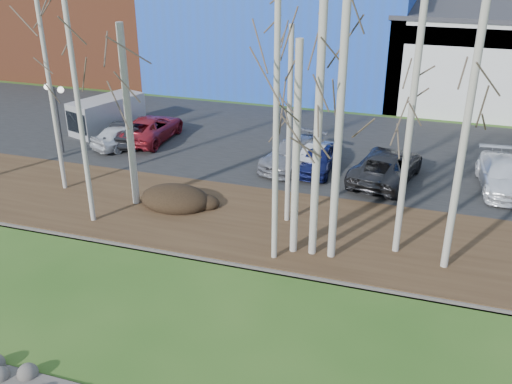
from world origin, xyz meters
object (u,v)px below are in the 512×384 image
(car_4, at_px, (318,159))
(car_6, at_px, (386,166))
(van_grey, at_px, (105,115))
(car_0, at_px, (125,135))
(car_3, at_px, (293,153))
(car_2, at_px, (151,128))
(street_lamp, at_px, (56,100))
(car_7, at_px, (503,175))
(car_5, at_px, (315,153))
(car_1, at_px, (127,132))

(car_4, xyz_separation_m, car_6, (3.59, -0.14, 0.12))
(van_grey, bearing_deg, car_0, -20.02)
(car_0, height_order, car_3, car_3)
(car_0, distance_m, car_4, 11.71)
(car_2, height_order, van_grey, van_grey)
(street_lamp, relative_size, car_7, 0.77)
(street_lamp, bearing_deg, car_5, 27.42)
(street_lamp, distance_m, van_grey, 4.80)
(car_7, bearing_deg, car_1, 173.73)
(car_2, relative_size, car_3, 1.08)
(car_5, bearing_deg, car_3, 34.44)
(car_7, bearing_deg, car_3, 175.77)
(car_3, height_order, car_5, car_3)
(car_1, xyz_separation_m, car_6, (15.55, -1.03, 0.12))
(street_lamp, height_order, car_3, street_lamp)
(car_6, relative_size, van_grey, 1.12)
(car_1, distance_m, van_grey, 3.01)
(car_4, xyz_separation_m, van_grey, (-14.46, 2.55, 0.36))
(car_0, relative_size, car_1, 1.01)
(car_5, bearing_deg, van_grey, -1.26)
(street_lamp, height_order, car_0, street_lamp)
(car_1, xyz_separation_m, car_4, (11.96, -0.89, -0.00))
(car_0, distance_m, car_5, 11.36)
(car_7, xyz_separation_m, van_grey, (-23.64, 2.00, 0.30))
(street_lamp, distance_m, car_3, 13.57)
(car_1, xyz_separation_m, car_3, (10.48, -0.55, 0.04))
(street_lamp, height_order, car_5, street_lamp)
(street_lamp, distance_m, car_4, 14.97)
(car_1, bearing_deg, car_5, 168.74)
(car_3, bearing_deg, car_5, 44.44)
(car_1, height_order, car_7, car_7)
(car_1, height_order, car_2, car_2)
(van_grey, bearing_deg, car_5, 12.92)
(street_lamp, bearing_deg, car_3, 25.68)
(car_2, bearing_deg, car_3, 170.48)
(car_4, distance_m, car_6, 3.60)
(car_1, distance_m, car_6, 15.59)
(car_3, height_order, car_6, car_6)
(car_0, bearing_deg, van_grey, -15.43)
(car_7, height_order, van_grey, van_grey)
(car_4, height_order, van_grey, van_grey)
(car_0, xyz_separation_m, van_grey, (-2.75, 2.25, 0.33))
(car_1, xyz_separation_m, car_5, (11.60, 0.08, -0.03))
(car_4, bearing_deg, car_6, -2.34)
(car_1, height_order, car_5, car_1)
(street_lamp, relative_size, van_grey, 0.77)
(car_3, height_order, car_4, car_3)
(car_5, height_order, van_grey, van_grey)
(car_4, distance_m, car_7, 9.20)
(car_2, relative_size, van_grey, 1.05)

